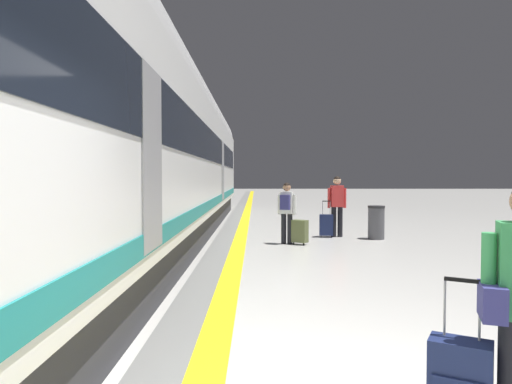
{
  "coord_description": "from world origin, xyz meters",
  "views": [
    {
      "loc": [
        -0.39,
        -2.34,
        1.71
      ],
      "look_at": [
        -0.42,
        4.35,
        1.48
      ],
      "focal_mm": 32.01,
      "sensor_mm": 36.0,
      "label": 1
    }
  ],
  "objects_px": {
    "high_speed_train": "(137,140)",
    "waste_bin": "(378,222)",
    "passenger_mid": "(289,208)",
    "suitcase_near": "(328,225)",
    "suitcase_mid": "(302,231)",
    "passenger_near": "(339,202)"
  },
  "relations": [
    {
      "from": "high_speed_train",
      "to": "suitcase_mid",
      "type": "height_order",
      "value": "high_speed_train"
    },
    {
      "from": "passenger_mid",
      "to": "waste_bin",
      "type": "distance_m",
      "value": 2.71
    },
    {
      "from": "suitcase_near",
      "to": "suitcase_mid",
      "type": "height_order",
      "value": "suitcase_near"
    },
    {
      "from": "high_speed_train",
      "to": "waste_bin",
      "type": "xyz_separation_m",
      "value": [
        5.89,
        2.54,
        -2.05
      ]
    },
    {
      "from": "passenger_mid",
      "to": "high_speed_train",
      "type": "bearing_deg",
      "value": -154.25
    },
    {
      "from": "passenger_mid",
      "to": "suitcase_near",
      "type": "bearing_deg",
      "value": 46.42
    },
    {
      "from": "passenger_mid",
      "to": "waste_bin",
      "type": "relative_size",
      "value": 1.71
    },
    {
      "from": "suitcase_near",
      "to": "passenger_mid",
      "type": "xyz_separation_m",
      "value": [
        -1.2,
        -1.26,
        0.57
      ]
    },
    {
      "from": "passenger_near",
      "to": "waste_bin",
      "type": "height_order",
      "value": "passenger_near"
    },
    {
      "from": "passenger_near",
      "to": "passenger_mid",
      "type": "height_order",
      "value": "passenger_near"
    },
    {
      "from": "passenger_near",
      "to": "passenger_mid",
      "type": "distance_m",
      "value": 2.05
    },
    {
      "from": "high_speed_train",
      "to": "suitcase_mid",
      "type": "bearing_deg",
      "value": 22.38
    },
    {
      "from": "passenger_near",
      "to": "passenger_mid",
      "type": "bearing_deg",
      "value": -137.83
    },
    {
      "from": "high_speed_train",
      "to": "passenger_mid",
      "type": "bearing_deg",
      "value": 25.75
    },
    {
      "from": "passenger_near",
      "to": "waste_bin",
      "type": "relative_size",
      "value": 1.88
    },
    {
      "from": "passenger_near",
      "to": "suitcase_near",
      "type": "bearing_deg",
      "value": -160.09
    },
    {
      "from": "high_speed_train",
      "to": "suitcase_mid",
      "type": "xyz_separation_m",
      "value": [
        3.71,
        1.53,
        -2.17
      ]
    },
    {
      "from": "high_speed_train",
      "to": "passenger_near",
      "type": "xyz_separation_m",
      "value": [
        4.9,
        3.0,
        -1.51
      ]
    },
    {
      "from": "suitcase_near",
      "to": "waste_bin",
      "type": "height_order",
      "value": "suitcase_near"
    },
    {
      "from": "passenger_near",
      "to": "suitcase_mid",
      "type": "distance_m",
      "value": 2.01
    },
    {
      "from": "suitcase_near",
      "to": "passenger_mid",
      "type": "height_order",
      "value": "passenger_mid"
    },
    {
      "from": "suitcase_mid",
      "to": "waste_bin",
      "type": "distance_m",
      "value": 2.41
    }
  ]
}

